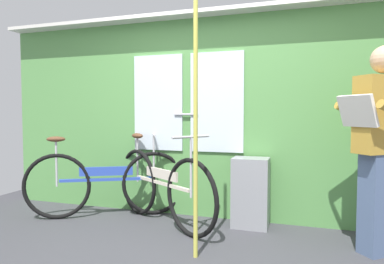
% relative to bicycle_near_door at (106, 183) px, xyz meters
% --- Properties ---
extents(train_door_wall, '(5.09, 0.28, 2.27)m').
position_rel_bicycle_near_door_xyz_m(train_door_wall, '(1.05, 0.38, 0.80)').
color(train_door_wall, '#56934C').
rests_on(train_door_wall, ground_plane).
extents(bicycle_near_door, '(1.62, 0.88, 0.94)m').
position_rel_bicycle_near_door_xyz_m(bicycle_near_door, '(0.00, 0.00, 0.00)').
color(bicycle_near_door, black).
rests_on(bicycle_near_door, ground_plane).
extents(bicycle_leaning_behind, '(1.49, 0.99, 0.97)m').
position_rel_bicycle_near_door_xyz_m(bicycle_leaning_behind, '(0.70, -0.04, 0.01)').
color(bicycle_leaning_behind, black).
rests_on(bicycle_leaning_behind, ground_plane).
extents(passenger_reading_newspaper, '(0.63, 0.60, 1.73)m').
position_rel_bicycle_near_door_xyz_m(passenger_reading_newspaper, '(2.73, -0.19, 0.52)').
color(passenger_reading_newspaper, slate).
rests_on(passenger_reading_newspaper, ground_plane).
extents(trash_bin_by_wall, '(0.37, 0.28, 0.72)m').
position_rel_bicycle_near_door_xyz_m(trash_bin_by_wall, '(1.61, 0.16, -0.03)').
color(trash_bin_by_wall, gray).
rests_on(trash_bin_by_wall, ground_plane).
extents(handrail_pole, '(0.04, 0.04, 2.23)m').
position_rel_bicycle_near_door_xyz_m(handrail_pole, '(1.29, -0.74, 0.73)').
color(handrail_pole, '#C6C14C').
rests_on(handrail_pole, ground_plane).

